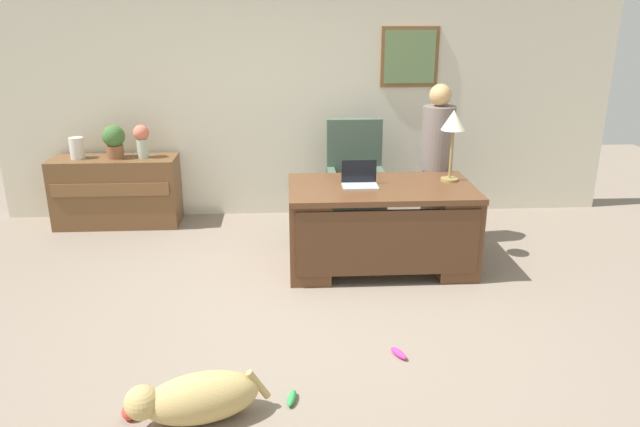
{
  "coord_description": "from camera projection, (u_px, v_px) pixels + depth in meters",
  "views": [
    {
      "loc": [
        -0.25,
        -4.23,
        2.31
      ],
      "look_at": [
        0.01,
        0.3,
        0.75
      ],
      "focal_mm": 33.47,
      "sensor_mm": 36.0,
      "label": 1
    }
  ],
  "objects": [
    {
      "name": "ground_plane",
      "position": [
        321.0,
        314.0,
        4.75
      ],
      "size": [
        12.0,
        12.0,
        0.0
      ],
      "primitive_type": "plane",
      "color": "gray"
    },
    {
      "name": "back_wall",
      "position": [
        308.0,
        98.0,
        6.77
      ],
      "size": [
        7.0,
        0.16,
        2.7
      ],
      "color": "beige",
      "rests_on": "ground_plane"
    },
    {
      "name": "desk",
      "position": [
        381.0,
        224.0,
        5.5
      ],
      "size": [
        1.69,
        0.95,
        0.79
      ],
      "color": "brown",
      "rests_on": "ground_plane"
    },
    {
      "name": "credenza",
      "position": [
        117.0,
        191.0,
        6.64
      ],
      "size": [
        1.35,
        0.5,
        0.77
      ],
      "color": "brown",
      "rests_on": "ground_plane"
    },
    {
      "name": "armchair",
      "position": [
        355.0,
        183.0,
        6.47
      ],
      "size": [
        0.6,
        0.59,
        1.19
      ],
      "color": "#475B4C",
      "rests_on": "ground_plane"
    },
    {
      "name": "person_standing",
      "position": [
        436.0,
        163.0,
        6.0
      ],
      "size": [
        0.32,
        0.32,
        1.63
      ],
      "color": "#262323",
      "rests_on": "ground_plane"
    },
    {
      "name": "dog_lying",
      "position": [
        196.0,
        398.0,
        3.48
      ],
      "size": [
        0.83,
        0.46,
        0.3
      ],
      "color": "tan",
      "rests_on": "ground_plane"
    },
    {
      "name": "laptop",
      "position": [
        360.0,
        180.0,
        5.4
      ],
      "size": [
        0.32,
        0.22,
        0.22
      ],
      "color": "#B2B5BA",
      "rests_on": "desk"
    },
    {
      "name": "desk_lamp",
      "position": [
        453.0,
        125.0,
        5.4
      ],
      "size": [
        0.22,
        0.22,
        0.66
      ],
      "color": "#9E8447",
      "rests_on": "desk"
    },
    {
      "name": "vase_with_flowers",
      "position": [
        142.0,
        139.0,
        6.46
      ],
      "size": [
        0.17,
        0.17,
        0.36
      ],
      "color": "beige",
      "rests_on": "credenza"
    },
    {
      "name": "vase_empty",
      "position": [
        77.0,
        148.0,
        6.46
      ],
      "size": [
        0.15,
        0.15,
        0.23
      ],
      "primitive_type": "cylinder",
      "color": "silver",
      "rests_on": "credenza"
    },
    {
      "name": "potted_plant",
      "position": [
        114.0,
        140.0,
        6.45
      ],
      "size": [
        0.24,
        0.24,
        0.36
      ],
      "color": "brown",
      "rests_on": "credenza"
    },
    {
      "name": "dog_toy_ball",
      "position": [
        130.0,
        412.0,
        3.53
      ],
      "size": [
        0.1,
        0.1,
        0.1
      ],
      "primitive_type": "sphere",
      "color": "#E53F33",
      "rests_on": "ground_plane"
    },
    {
      "name": "dog_toy_bone",
      "position": [
        292.0,
        398.0,
        3.69
      ],
      "size": [
        0.08,
        0.17,
        0.05
      ],
      "primitive_type": "ellipsoid",
      "rotation": [
        0.0,
        0.0,
        4.5
      ],
      "color": "green",
      "rests_on": "ground_plane"
    },
    {
      "name": "dog_toy_plush",
      "position": [
        399.0,
        353.0,
        4.17
      ],
      "size": [
        0.12,
        0.17,
        0.05
      ],
      "primitive_type": "ellipsoid",
      "rotation": [
        0.0,
        0.0,
        5.2
      ],
      "color": "#D8338C",
      "rests_on": "ground_plane"
    }
  ]
}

